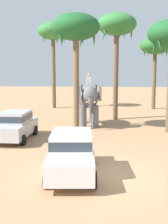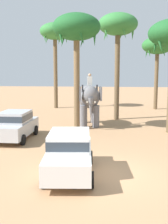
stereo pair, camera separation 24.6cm
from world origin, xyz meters
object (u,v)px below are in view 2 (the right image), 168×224
object	(u,v)px
car_parked_far_side	(15,124)
palm_tree_behind_elephant	(118,28)
car_sedan_foreground	(69,152)
elephant_with_mahout	(89,99)
palm_tree_left_of_road	(55,34)
palm_tree_far_back	(157,47)
palm_tree_leaning_seaward	(77,30)

from	to	relation	value
car_parked_far_side	palm_tree_behind_elephant	distance (m)	11.79
car_sedan_foreground	elephant_with_mahout	world-z (taller)	elephant_with_mahout
palm_tree_left_of_road	palm_tree_behind_elephant	bearing A→B (deg)	-45.36
car_sedan_foreground	palm_tree_left_of_road	distance (m)	21.33
elephant_with_mahout	palm_tree_far_back	xyz separation A→B (m)	(6.24, 9.70, 4.46)
car_sedan_foreground	palm_tree_behind_elephant	distance (m)	14.71
palm_tree_left_of_road	car_sedan_foreground	bearing A→B (deg)	-76.90
car_sedan_foreground	palm_tree_far_back	xyz separation A→B (m)	(6.16, 19.79, 5.52)
car_parked_far_side	palm_tree_leaning_seaward	xyz separation A→B (m)	(3.28, 3.21, 5.81)
palm_tree_behind_elephant	car_parked_far_side	bearing A→B (deg)	-128.28
car_parked_far_side	palm_tree_left_of_road	xyz separation A→B (m)	(-0.48, 14.31, 6.97)
car_parked_far_side	palm_tree_left_of_road	distance (m)	15.92
palm_tree_behind_elephant	palm_tree_far_back	world-z (taller)	palm_tree_behind_elephant
car_sedan_foreground	car_parked_far_side	world-z (taller)	same
car_sedan_foreground	elephant_with_mahout	xyz separation A→B (m)	(-0.08, 10.08, 1.06)
car_sedan_foreground	elephant_with_mahout	size ratio (longest dim) A/B	1.07
car_sedan_foreground	car_parked_far_side	bearing A→B (deg)	127.48
car_parked_far_side	elephant_with_mahout	bearing A→B (deg)	49.89
car_sedan_foreground	palm_tree_behind_elephant	xyz separation A→B (m)	(1.97, 13.01, 6.58)
palm_tree_behind_elephant	palm_tree_left_of_road	xyz separation A→B (m)	(-6.54, 6.63, 0.39)
car_sedan_foreground	palm_tree_far_back	distance (m)	21.44
palm_tree_far_back	palm_tree_left_of_road	bearing A→B (deg)	-179.19
car_parked_far_side	palm_tree_left_of_road	world-z (taller)	palm_tree_left_of_road
palm_tree_leaning_seaward	palm_tree_left_of_road	bearing A→B (deg)	108.72
car_parked_far_side	elephant_with_mahout	xyz separation A→B (m)	(4.00, 4.75, 1.06)
car_sedan_foreground	palm_tree_leaning_seaward	xyz separation A→B (m)	(-0.81, 8.54, 5.81)
elephant_with_mahout	car_sedan_foreground	bearing A→B (deg)	-89.53
car_sedan_foreground	palm_tree_left_of_road	xyz separation A→B (m)	(-4.57, 19.63, 6.97)
palm_tree_behind_elephant	palm_tree_left_of_road	world-z (taller)	palm_tree_left_of_road
car_parked_far_side	palm_tree_far_back	distance (m)	18.56
palm_tree_far_back	elephant_with_mahout	bearing A→B (deg)	-122.76
car_sedan_foreground	palm_tree_far_back	world-z (taller)	palm_tree_far_back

